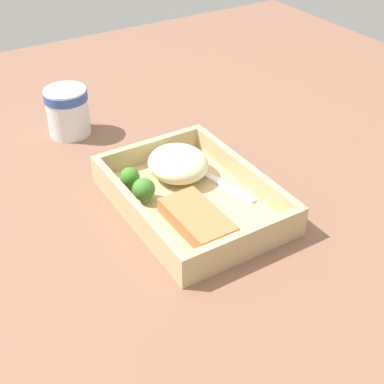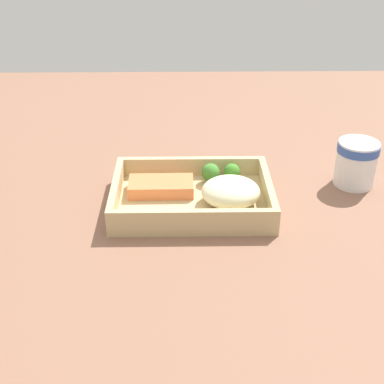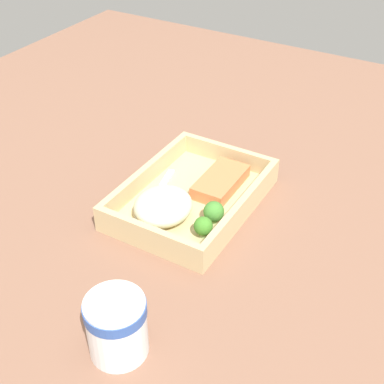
{
  "view_description": "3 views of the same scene",
  "coord_description": "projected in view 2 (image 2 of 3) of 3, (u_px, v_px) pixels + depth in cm",
  "views": [
    {
      "loc": [
        -55.85,
        34.36,
        49.7
      ],
      "look_at": [
        0.0,
        0.0,
        2.7
      ],
      "focal_mm": 50.0,
      "sensor_mm": 36.0,
      "label": 1
    },
    {
      "loc": [
        -1.26,
        -83.42,
        50.83
      ],
      "look_at": [
        0.0,
        0.0,
        2.7
      ],
      "focal_mm": 50.0,
      "sensor_mm": 36.0,
      "label": 2
    },
    {
      "loc": [
        64.9,
        37.86,
        57.89
      ],
      "look_at": [
        0.0,
        0.0,
        2.7
      ],
      "focal_mm": 50.0,
      "sensor_mm": 36.0,
      "label": 3
    }
  ],
  "objects": [
    {
      "name": "broccoli_floret_2",
      "position": [
        232.0,
        172.0,
        1.02
      ],
      "size": [
        3.09,
        3.09,
        3.68
      ],
      "color": "#819E5E",
      "rests_on": "takeout_tray"
    },
    {
      "name": "ground_plane",
      "position": [
        192.0,
        209.0,
        0.98
      ],
      "size": [
        160.0,
        160.0,
        2.0
      ],
      "primitive_type": "cube",
      "color": "brown"
    },
    {
      "name": "fork",
      "position": [
        211.0,
        215.0,
        0.92
      ],
      "size": [
        15.78,
        5.02,
        0.44
      ],
      "color": "white",
      "rests_on": "takeout_tray"
    },
    {
      "name": "tray_rim",
      "position": [
        192.0,
        191.0,
        0.96
      ],
      "size": [
        28.62,
        20.51,
        3.59
      ],
      "color": "tan",
      "rests_on": "takeout_tray"
    },
    {
      "name": "broccoli_floret_1",
      "position": [
        211.0,
        173.0,
        1.02
      ],
      "size": [
        3.48,
        3.48,
        3.89
      ],
      "color": "#84AE5B",
      "rests_on": "takeout_tray"
    },
    {
      "name": "paper_cup",
      "position": [
        356.0,
        161.0,
        1.02
      ],
      "size": [
        7.92,
        7.92,
        8.89
      ],
      "color": "white",
      "rests_on": "ground_plane"
    },
    {
      "name": "mashed_potatoes",
      "position": [
        231.0,
        192.0,
        0.95
      ],
      "size": [
        10.44,
        9.56,
        4.77
      ],
      "primitive_type": "ellipsoid",
      "color": "beige",
      "rests_on": "takeout_tray"
    },
    {
      "name": "takeout_tray",
      "position": [
        192.0,
        202.0,
        0.97
      ],
      "size": [
        28.62,
        20.51,
        1.2
      ],
      "primitive_type": "cube",
      "color": "tan",
      "rests_on": "ground_plane"
    },
    {
      "name": "salmon_fillet",
      "position": [
        161.0,
        187.0,
        0.99
      ],
      "size": [
        12.0,
        6.36,
        2.35
      ],
      "primitive_type": "cube",
      "rotation": [
        0.0,
        0.0,
        0.01
      ],
      "color": "#DC7645",
      "rests_on": "takeout_tray"
    }
  ]
}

